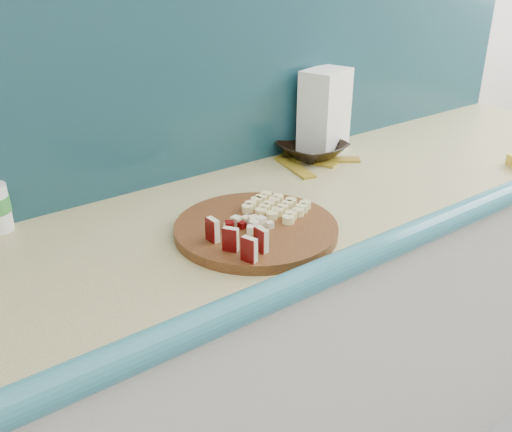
{
  "coord_description": "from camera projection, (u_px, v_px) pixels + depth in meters",
  "views": [
    {
      "loc": [
        -0.83,
        0.54,
        1.47
      ],
      "look_at": [
        -0.17,
        1.41,
        0.95
      ],
      "focal_mm": 40.0,
      "sensor_mm": 36.0,
      "label": 1
    }
  ],
  "objects": [
    {
      "name": "flour_bag",
      "position": [
        324.0,
        112.0,
        1.66
      ],
      "size": [
        0.17,
        0.14,
        0.24
      ],
      "primitive_type": "cube",
      "rotation": [
        0.0,
        0.0,
        0.3
      ],
      "color": "white",
      "rests_on": "kitchen_counter"
    },
    {
      "name": "cutting_board",
      "position": [
        256.0,
        229.0,
        1.22
      ],
      "size": [
        0.46,
        0.46,
        0.02
      ],
      "primitive_type": "cylinder",
      "rotation": [
        0.0,
        0.0,
        0.37
      ],
      "color": "#471E0F",
      "rests_on": "kitchen_counter"
    },
    {
      "name": "banana_slices",
      "position": [
        276.0,
        207.0,
        1.28
      ],
      "size": [
        0.14,
        0.16,
        0.02
      ],
      "color": "#ECE190",
      "rests_on": "cutting_board"
    },
    {
      "name": "backsplash",
      "position": [
        251.0,
        73.0,
        1.54
      ],
      "size": [
        2.2,
        0.02,
        0.5
      ],
      "primitive_type": "cube",
      "color": "teal",
      "rests_on": "kitchen_counter"
    },
    {
      "name": "apple_wedges",
      "position": [
        238.0,
        240.0,
        1.1
      ],
      "size": [
        0.08,
        0.14,
        0.05
      ],
      "color": "beige",
      "rests_on": "cutting_board"
    },
    {
      "name": "kitchen_counter",
      "position": [
        312.0,
        336.0,
        1.63
      ],
      "size": [
        2.2,
        0.63,
        0.91
      ],
      "color": "beige",
      "rests_on": "ground"
    },
    {
      "name": "brown_bowl",
      "position": [
        312.0,
        150.0,
        1.66
      ],
      "size": [
        0.2,
        0.2,
        0.05
      ],
      "primitive_type": "imported",
      "rotation": [
        0.0,
        0.0,
        0.05
      ],
      "color": "black",
      "rests_on": "kitchen_counter"
    },
    {
      "name": "banana_peel",
      "position": [
        310.0,
        162.0,
        1.62
      ],
      "size": [
        0.24,
        0.2,
        0.01
      ],
      "rotation": [
        0.0,
        0.0,
        0.23
      ],
      "color": "#B29022",
      "rests_on": "kitchen_counter"
    },
    {
      "name": "apple_chunks",
      "position": [
        250.0,
        225.0,
        1.2
      ],
      "size": [
        0.05,
        0.06,
        0.02
      ],
      "color": "#F4E8C3",
      "rests_on": "cutting_board"
    }
  ]
}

